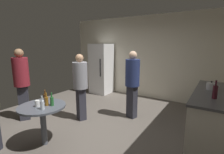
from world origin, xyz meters
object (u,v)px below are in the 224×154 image
(plastic_cup_white, at_px, (37,103))
(person_in_navy_shirt, at_px, (132,80))
(wine_bottle_on_counter, at_px, (215,92))
(beer_bottle_amber, at_px, (47,101))
(kettle, at_px, (211,86))
(refrigerator, at_px, (101,69))
(beer_bottle_green, at_px, (52,101))
(beer_bottle_brown, at_px, (45,98))
(person_in_gray_shirt, at_px, (80,82))
(person_in_maroon_shirt, at_px, (22,79))
(foreground_table, at_px, (42,111))
(beer_bottle_clear, at_px, (42,105))

(plastic_cup_white, height_order, person_in_navy_shirt, person_in_navy_shirt)
(wine_bottle_on_counter, relative_size, beer_bottle_amber, 1.35)
(kettle, relative_size, person_in_navy_shirt, 0.15)
(kettle, xyz_separation_m, wine_bottle_on_counter, (0.08, -0.62, 0.05))
(refrigerator, height_order, beer_bottle_green, refrigerator)
(beer_bottle_green, bearing_deg, person_in_navy_shirt, 69.56)
(beer_bottle_brown, relative_size, person_in_gray_shirt, 0.15)
(kettle, distance_m, person_in_navy_shirt, 1.63)
(beer_bottle_green, bearing_deg, wine_bottle_on_counter, 30.01)
(person_in_navy_shirt, distance_m, person_in_maroon_shirt, 2.58)
(refrigerator, xyz_separation_m, beer_bottle_green, (1.25, -3.15, -0.08))
(refrigerator, height_order, person_in_maroon_shirt, refrigerator)
(foreground_table, relative_size, person_in_navy_shirt, 0.49)
(beer_bottle_green, xyz_separation_m, person_in_gray_shirt, (-0.30, 1.04, 0.09))
(beer_bottle_clear, bearing_deg, person_in_navy_shirt, 71.98)
(refrigerator, height_order, wine_bottle_on_counter, refrigerator)
(beer_bottle_green, bearing_deg, beer_bottle_clear, -84.42)
(refrigerator, height_order, person_in_gray_shirt, refrigerator)
(refrigerator, relative_size, kettle, 7.38)
(person_in_gray_shirt, height_order, person_in_maroon_shirt, person_in_maroon_shirt)
(person_in_gray_shirt, distance_m, person_in_navy_shirt, 1.23)
(wine_bottle_on_counter, xyz_separation_m, foreground_table, (-2.51, -1.46, -0.39))
(refrigerator, height_order, person_in_navy_shirt, refrigerator)
(beer_bottle_green, bearing_deg, foreground_table, -146.75)
(person_in_navy_shirt, bearing_deg, beer_bottle_brown, -12.83)
(beer_bottle_amber, height_order, plastic_cup_white, beer_bottle_amber)
(person_in_maroon_shirt, bearing_deg, beer_bottle_brown, 22.14)
(kettle, distance_m, beer_bottle_green, 3.03)
(person_in_navy_shirt, bearing_deg, beer_bottle_clear, -2.79)
(wine_bottle_on_counter, relative_size, foreground_table, 0.39)
(kettle, bearing_deg, refrigerator, 161.65)
(plastic_cup_white, bearing_deg, refrigerator, 108.07)
(beer_bottle_amber, relative_size, person_in_gray_shirt, 0.15)
(foreground_table, distance_m, beer_bottle_clear, 0.27)
(kettle, distance_m, plastic_cup_white, 3.27)
(beer_bottle_green, relative_size, person_in_navy_shirt, 0.14)
(foreground_table, height_order, beer_bottle_green, beer_bottle_green)
(beer_bottle_clear, bearing_deg, wine_bottle_on_counter, 33.74)
(beer_bottle_brown, xyz_separation_m, plastic_cup_white, (0.09, -0.22, -0.03))
(person_in_navy_shirt, bearing_deg, wine_bottle_on_counter, 91.17)
(beer_bottle_brown, height_order, person_in_maroon_shirt, person_in_maroon_shirt)
(beer_bottle_amber, bearing_deg, kettle, 40.58)
(beer_bottle_green, relative_size, beer_bottle_clear, 1.00)
(plastic_cup_white, bearing_deg, beer_bottle_clear, -10.35)
(refrigerator, distance_m, beer_bottle_amber, 3.41)
(foreground_table, xyz_separation_m, plastic_cup_white, (-0.02, -0.07, 0.16))
(beer_bottle_clear, height_order, person_in_navy_shirt, person_in_navy_shirt)
(refrigerator, height_order, kettle, refrigerator)
(refrigerator, distance_m, person_in_gray_shirt, 2.32)
(beer_bottle_brown, distance_m, person_in_navy_shirt, 1.97)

